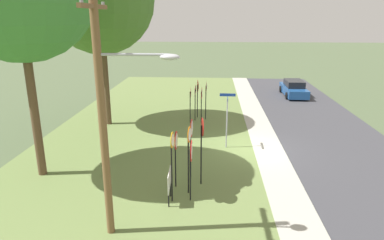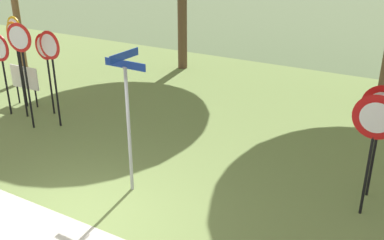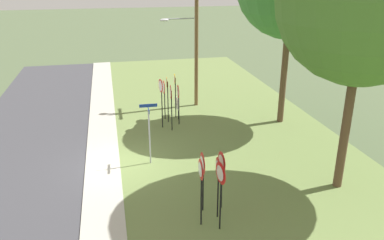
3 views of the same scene
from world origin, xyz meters
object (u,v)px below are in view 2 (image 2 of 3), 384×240
object	(u,v)px
street_name_post	(128,111)
stop_sign_center_tall	(17,51)
stop_sign_far_left	(17,44)
stop_sign_near_left	(1,56)
yield_sign_far_right	(380,116)
stop_sign_near_right	(46,56)
stop_sign_far_center	(51,58)
notice_board	(25,80)
stop_sign_far_right	(22,53)
yield_sign_center	(375,128)

from	to	relation	value
street_name_post	stop_sign_center_tall	bearing A→B (deg)	163.53
stop_sign_far_left	stop_sign_center_tall	xyz separation A→B (m)	(0.66, -0.57, 0.02)
stop_sign_near_left	stop_sign_far_left	distance (m)	0.73
yield_sign_far_right	street_name_post	xyz separation A→B (m)	(-4.32, -2.19, -0.02)
stop_sign_near_right	street_name_post	xyz separation A→B (m)	(4.59, -2.20, 0.01)
stop_sign_far_center	yield_sign_far_right	distance (m)	8.10
street_name_post	notice_board	world-z (taller)	street_name_post
stop_sign_far_center	notice_board	bearing A→B (deg)	165.09
stop_sign_far_left	stop_sign_far_right	size ratio (longest dim) A/B	0.96
stop_sign_center_tall	yield_sign_center	world-z (taller)	stop_sign_center_tall
stop_sign_far_center	yield_sign_center	size ratio (longest dim) A/B	1.10
stop_sign_near_left	stop_sign_far_center	size ratio (longest dim) A/B	0.91
yield_sign_far_right	notice_board	xyz separation A→B (m)	(-10.13, 0.13, -0.95)
yield_sign_center	street_name_post	distance (m)	4.58
stop_sign_center_tall	yield_sign_far_right	size ratio (longest dim) A/B	1.17
stop_sign_near_left	stop_sign_center_tall	size ratio (longest dim) A/B	0.87
yield_sign_center	stop_sign_far_center	bearing A→B (deg)	179.78
stop_sign_near_left	notice_board	size ratio (longest dim) A/B	1.94
stop_sign_near_left	yield_sign_far_right	size ratio (longest dim) A/B	1.01
stop_sign_far_left	yield_sign_center	bearing A→B (deg)	-0.19
yield_sign_far_right	stop_sign_far_center	bearing A→B (deg)	179.53
stop_sign_far_right	yield_sign_center	distance (m)	8.65
stop_sign_near_left	yield_sign_far_right	world-z (taller)	stop_sign_near_left
stop_sign_center_tall	yield_sign_center	xyz separation A→B (m)	(9.43, -0.18, -0.16)
stop_sign_center_tall	stop_sign_far_right	bearing A→B (deg)	-23.87
street_name_post	notice_board	xyz separation A→B (m)	(-5.81, 2.33, -0.93)
stop_sign_near_left	stop_sign_center_tall	distance (m)	0.61
stop_sign_near_left	stop_sign_center_tall	bearing A→B (deg)	11.47
stop_sign_near_right	stop_sign_far_right	size ratio (longest dim) A/B	0.83
stop_sign_far_center	street_name_post	size ratio (longest dim) A/B	0.90
stop_sign_far_center	stop_sign_center_tall	distance (m)	1.34
stop_sign_far_left	stop_sign_far_center	xyz separation A→B (m)	(2.00, -0.58, -0.01)
street_name_post	stop_sign_far_left	bearing A→B (deg)	160.33
stop_sign_near_left	street_name_post	world-z (taller)	street_name_post
stop_sign_near_left	stop_sign_far_right	world-z (taller)	stop_sign_far_right
stop_sign_far_left	notice_board	size ratio (longest dim) A/B	2.22
stop_sign_near_left	yield_sign_center	size ratio (longest dim) A/B	1.00
yield_sign_far_right	stop_sign_far_right	bearing A→B (deg)	-177.66
yield_sign_center	street_name_post	size ratio (longest dim) A/B	0.82
stop_sign_center_tall	street_name_post	size ratio (longest dim) A/B	0.94
stop_sign_far_left	yield_sign_far_right	xyz separation A→B (m)	(10.08, -0.02, -0.18)
stop_sign_center_tall	stop_sign_near_left	bearing A→B (deg)	-161.09
stop_sign_near_left	stop_sign_far_right	distance (m)	1.44
stop_sign_near_left	street_name_post	distance (m)	5.86
stop_sign_far_left	notice_board	xyz separation A→B (m)	(-0.06, 0.11, -1.13)
notice_board	stop_sign_far_center	bearing A→B (deg)	-20.74
notice_board	yield_sign_far_right	bearing A→B (deg)	-2.80
stop_sign_far_left	stop_sign_center_tall	distance (m)	0.87
stop_sign_far_center	stop_sign_near_left	bearing A→B (deg)	-172.80
stop_sign_near_right	stop_sign_center_tall	world-z (taller)	stop_sign_center_tall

